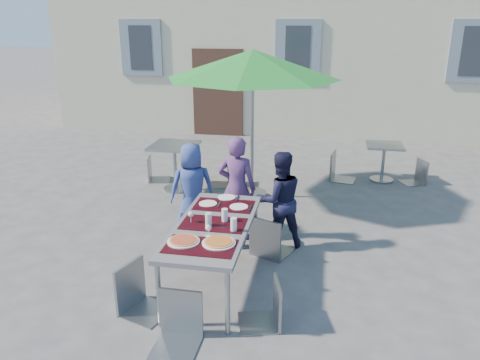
% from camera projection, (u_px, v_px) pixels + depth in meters
% --- Properties ---
extents(ground, '(90.00, 90.00, 0.00)m').
position_uv_depth(ground, '(243.00, 301.00, 5.05)').
color(ground, '#49484B').
rests_on(ground, ground).
extents(dining_table, '(0.80, 1.85, 0.76)m').
position_uv_depth(dining_table, '(213.00, 228.00, 5.16)').
color(dining_table, '#47464B').
rests_on(dining_table, ground).
extents(pizza_near_left, '(0.33, 0.33, 0.03)m').
position_uv_depth(pizza_near_left, '(183.00, 241.00, 4.71)').
color(pizza_near_left, white).
rests_on(pizza_near_left, dining_table).
extents(pizza_near_right, '(0.34, 0.34, 0.03)m').
position_uv_depth(pizza_near_right, '(219.00, 242.00, 4.68)').
color(pizza_near_right, white).
rests_on(pizza_near_right, dining_table).
extents(glassware, '(0.58, 0.47, 0.15)m').
position_uv_depth(glassware, '(218.00, 220.00, 5.05)').
color(glassware, silver).
rests_on(glassware, dining_table).
extents(place_settings, '(0.65, 0.50, 0.01)m').
position_uv_depth(place_settings, '(225.00, 202.00, 5.72)').
color(place_settings, white).
rests_on(place_settings, dining_table).
extents(child_0, '(0.74, 0.63, 1.28)m').
position_uv_depth(child_0, '(192.00, 188.00, 6.57)').
color(child_0, '#32448A').
rests_on(child_0, ground).
extents(child_1, '(0.55, 0.39, 1.44)m').
position_uv_depth(child_1, '(237.00, 188.00, 6.32)').
color(child_1, '#583369').
rests_on(child_1, ground).
extents(child_2, '(0.73, 0.58, 1.31)m').
position_uv_depth(child_2, '(279.00, 200.00, 6.09)').
color(child_2, '#171733').
rests_on(child_2, ground).
extents(chair_0, '(0.52, 0.52, 0.93)m').
position_uv_depth(chair_0, '(196.00, 206.00, 6.18)').
color(chair_0, gray).
rests_on(chair_0, ground).
extents(chair_1, '(0.44, 0.44, 0.95)m').
position_uv_depth(chair_1, '(228.00, 207.00, 6.13)').
color(chair_1, gray).
rests_on(chair_1, ground).
extents(chair_2, '(0.59, 0.59, 1.01)m').
position_uv_depth(chair_2, '(270.00, 213.00, 5.84)').
color(chair_2, gray).
rests_on(chair_2, ground).
extents(chair_3, '(0.55, 0.55, 0.98)m').
position_uv_depth(chair_3, '(136.00, 261.00, 4.71)').
color(chair_3, gray).
rests_on(chair_3, ground).
extents(chair_4, '(0.48, 0.48, 0.88)m').
position_uv_depth(chair_4, '(268.00, 278.00, 4.51)').
color(chair_4, gray).
rests_on(chair_4, ground).
extents(chair_5, '(0.42, 0.43, 0.95)m').
position_uv_depth(chair_5, '(177.00, 290.00, 4.24)').
color(chair_5, gray).
rests_on(chair_5, ground).
extents(patio_umbrella, '(2.78, 2.78, 2.45)m').
position_uv_depth(patio_umbrella, '(253.00, 65.00, 7.28)').
color(patio_umbrella, '#93969A').
rests_on(patio_umbrella, ground).
extents(cafe_table_0, '(0.78, 0.78, 0.84)m').
position_uv_depth(cafe_table_0, '(175.00, 157.00, 8.17)').
color(cafe_table_0, '#93969A').
rests_on(cafe_table_0, ground).
extents(bg_chair_l_0, '(0.47, 0.46, 0.86)m').
position_uv_depth(bg_chair_l_0, '(154.00, 155.00, 8.70)').
color(bg_chair_l_0, gray).
rests_on(bg_chair_l_0, ground).
extents(bg_chair_r_0, '(0.41, 0.41, 0.86)m').
position_uv_depth(bg_chair_r_0, '(224.00, 159.00, 8.42)').
color(bg_chair_r_0, gray).
rests_on(bg_chair_r_0, ground).
extents(cafe_table_1, '(0.66, 0.66, 0.70)m').
position_uv_depth(cafe_table_1, '(384.00, 157.00, 8.69)').
color(cafe_table_1, '#93969A').
rests_on(cafe_table_1, ground).
extents(bg_chair_l_1, '(0.52, 0.51, 0.99)m').
position_uv_depth(bg_chair_l_1, '(339.00, 150.00, 8.71)').
color(bg_chair_l_1, gray).
rests_on(bg_chair_l_1, ground).
extents(bg_chair_r_1, '(0.49, 0.48, 0.84)m').
position_uv_depth(bg_chair_r_1, '(419.00, 158.00, 8.55)').
color(bg_chair_r_1, gray).
rests_on(bg_chair_r_1, ground).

